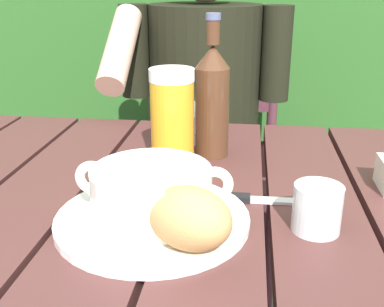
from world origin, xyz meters
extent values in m
cube|color=#4F2B28|center=(-0.30, 0.00, 0.73)|extent=(0.14, 0.93, 0.04)
cube|color=#4F2B28|center=(-0.15, 0.00, 0.73)|extent=(0.14, 0.93, 0.04)
cube|color=#4F2B28|center=(0.00, 0.00, 0.73)|extent=(0.14, 0.93, 0.04)
cube|color=#4F2B28|center=(0.15, 0.00, 0.73)|extent=(0.14, 0.93, 0.04)
cube|color=#4F2B28|center=(0.00, 0.43, 0.67)|extent=(1.29, 0.03, 0.08)
cube|color=#295721|center=(0.00, 1.48, 0.86)|extent=(3.99, 0.60, 1.73)
cylinder|color=#4C3823|center=(0.25, 1.63, 0.63)|extent=(0.10, 0.10, 1.26)
cylinder|color=#4C3823|center=(0.06, 1.63, 0.90)|extent=(0.10, 0.10, 1.80)
cylinder|color=#4B252F|center=(0.13, 0.66, 0.23)|extent=(0.04, 0.04, 0.46)
cylinder|color=#4B252F|center=(-0.31, 0.66, 0.23)|extent=(0.04, 0.04, 0.46)
cylinder|color=#4B252F|center=(0.13, 1.03, 0.23)|extent=(0.04, 0.04, 0.46)
cylinder|color=#4B252F|center=(-0.31, 1.03, 0.23)|extent=(0.04, 0.04, 0.46)
cube|color=#4B252F|center=(-0.09, 0.84, 0.47)|extent=(0.47, 0.41, 0.02)
cylinder|color=#4B252F|center=(0.13, 1.03, 0.73)|extent=(0.04, 0.04, 0.53)
cylinder|color=#4B252F|center=(-0.31, 1.03, 0.73)|extent=(0.04, 0.04, 0.53)
cube|color=#4B252F|center=(-0.09, 1.03, 0.65)|extent=(0.43, 0.02, 0.04)
cube|color=#4B252F|center=(-0.09, 1.03, 0.78)|extent=(0.43, 0.02, 0.04)
cube|color=#4B252F|center=(-0.09, 1.03, 0.91)|extent=(0.43, 0.02, 0.04)
cylinder|color=black|center=(0.00, 0.54, 0.23)|extent=(0.11, 0.11, 0.45)
cylinder|color=black|center=(0.00, 0.64, 0.51)|extent=(0.13, 0.40, 0.13)
cylinder|color=black|center=(-0.17, 0.54, 0.23)|extent=(0.11, 0.11, 0.45)
cylinder|color=black|center=(-0.17, 0.64, 0.51)|extent=(0.13, 0.40, 0.13)
cylinder|color=black|center=(-0.09, 0.74, 0.76)|extent=(0.32, 0.32, 0.50)
cylinder|color=black|center=(0.11, 0.72, 0.88)|extent=(0.08, 0.08, 0.26)
cylinder|color=black|center=(-0.29, 0.72, 0.88)|extent=(0.08, 0.08, 0.26)
cylinder|color=#D0A389|center=(-0.29, 0.56, 0.91)|extent=(0.07, 0.25, 0.21)
cylinder|color=white|center=(-0.09, -0.03, 0.76)|extent=(0.28, 0.28, 0.01)
cylinder|color=white|center=(-0.09, -0.03, 0.80)|extent=(0.17, 0.17, 0.07)
cylinder|color=#C5782D|center=(-0.09, -0.03, 0.81)|extent=(0.15, 0.15, 0.01)
torus|color=white|center=(-0.17, -0.03, 0.82)|extent=(0.05, 0.01, 0.05)
torus|color=white|center=(0.00, -0.03, 0.82)|extent=(0.05, 0.01, 0.05)
ellipsoid|color=tan|center=(-0.03, -0.11, 0.80)|extent=(0.14, 0.13, 0.08)
cylinder|color=orange|center=(-0.09, 0.18, 0.83)|extent=(0.08, 0.08, 0.16)
cylinder|color=white|center=(-0.09, 0.18, 0.92)|extent=(0.08, 0.08, 0.02)
cylinder|color=#4B2D1C|center=(-0.03, 0.25, 0.84)|extent=(0.07, 0.07, 0.17)
cone|color=#4B2D1C|center=(-0.03, 0.25, 0.94)|extent=(0.07, 0.07, 0.04)
cylinder|color=#4B2D1C|center=(-0.03, 0.25, 0.98)|extent=(0.02, 0.02, 0.04)
cylinder|color=#51597D|center=(-0.03, 0.25, 1.01)|extent=(0.03, 0.03, 0.01)
cylinder|color=silver|center=(0.14, -0.02, 0.78)|extent=(0.07, 0.07, 0.07)
cube|color=silver|center=(0.08, 0.05, 0.75)|extent=(0.11, 0.02, 0.00)
cube|color=black|center=(0.02, 0.05, 0.75)|extent=(0.06, 0.02, 0.01)
cylinder|color=white|center=(-0.09, 0.36, 0.78)|extent=(0.14, 0.14, 0.06)
camera|label=1|loc=(0.04, -0.61, 1.08)|focal=43.89mm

